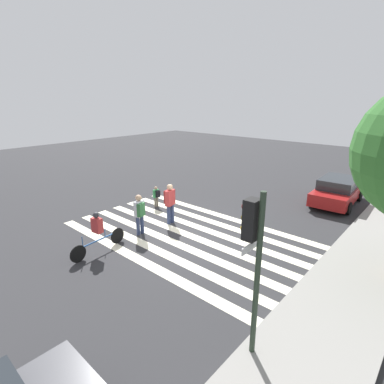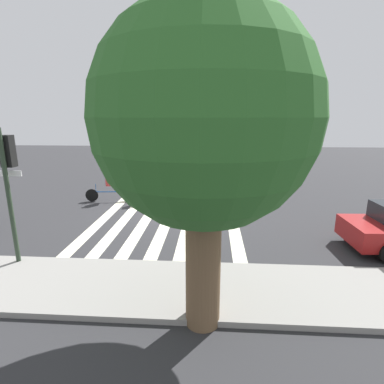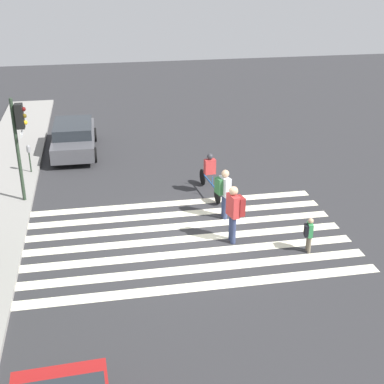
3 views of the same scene
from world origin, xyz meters
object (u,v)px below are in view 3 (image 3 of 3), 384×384
(cyclist_mid_street, at_px, (210,172))
(traffic_light, at_px, (19,131))
(pedestrian_adult_tall_backpack, at_px, (224,190))
(parking_meter, at_px, (29,153))
(pedestrian_adult_yellow_jacket, at_px, (234,210))
(pedestrian_adult_blue_shirt, at_px, (309,232))
(car_parked_silver_sedan, at_px, (74,137))

(cyclist_mid_street, bearing_deg, traffic_light, 80.69)
(pedestrian_adult_tall_backpack, xyz_separation_m, cyclist_mid_street, (1.99, 0.04, -0.15))
(parking_meter, relative_size, pedestrian_adult_yellow_jacket, 0.69)
(traffic_light, relative_size, parking_meter, 3.00)
(traffic_light, xyz_separation_m, pedestrian_adult_tall_backpack, (-2.37, -6.58, -1.67))
(pedestrian_adult_tall_backpack, bearing_deg, parking_meter, -143.55)
(parking_meter, xyz_separation_m, pedestrian_adult_blue_shirt, (-7.75, -8.67, -0.30))
(traffic_light, distance_m, parking_meter, 3.21)
(pedestrian_adult_tall_backpack, bearing_deg, car_parked_silver_sedan, -162.71)
(cyclist_mid_street, xyz_separation_m, car_parked_silver_sedan, (5.54, 5.00, -0.15))
(car_parked_silver_sedan, bearing_deg, pedestrian_adult_blue_shirt, -144.72)
(cyclist_mid_street, bearing_deg, parking_meter, 59.22)
(car_parked_silver_sedan, bearing_deg, parking_meter, 146.46)
(pedestrian_adult_blue_shirt, bearing_deg, pedestrian_adult_tall_backpack, -133.41)
(pedestrian_adult_blue_shirt, relative_size, car_parked_silver_sedan, 0.24)
(parking_meter, height_order, pedestrian_adult_yellow_jacket, pedestrian_adult_yellow_jacket)
(pedestrian_adult_tall_backpack, bearing_deg, pedestrian_adult_blue_shirt, 19.66)
(pedestrian_adult_blue_shirt, bearing_deg, pedestrian_adult_yellow_jacket, -106.20)
(cyclist_mid_street, height_order, car_parked_silver_sedan, cyclist_mid_street)
(traffic_light, distance_m, car_parked_silver_sedan, 5.74)
(pedestrian_adult_yellow_jacket, xyz_separation_m, car_parked_silver_sedan, (9.19, 4.97, -0.38))
(parking_meter, height_order, cyclist_mid_street, cyclist_mid_street)
(parking_meter, height_order, pedestrian_adult_tall_backpack, pedestrian_adult_tall_backpack)
(pedestrian_adult_tall_backpack, height_order, cyclist_mid_street, pedestrian_adult_tall_backpack)
(cyclist_mid_street, bearing_deg, pedestrian_adult_yellow_jacket, 173.54)
(pedestrian_adult_blue_shirt, distance_m, car_parked_silver_sedan, 12.37)
(cyclist_mid_street, bearing_deg, pedestrian_adult_tall_backpack, 175.10)
(parking_meter, bearing_deg, pedestrian_adult_yellow_jacket, -135.38)
(traffic_light, relative_size, cyclist_mid_street, 1.61)
(parking_meter, distance_m, car_parked_silver_sedan, 2.99)
(pedestrian_adult_tall_backpack, xyz_separation_m, pedestrian_adult_yellow_jacket, (-1.66, 0.07, 0.07))
(pedestrian_adult_yellow_jacket, bearing_deg, pedestrian_adult_tall_backpack, -15.17)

